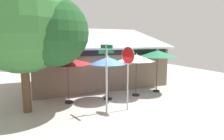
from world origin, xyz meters
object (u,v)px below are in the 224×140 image
object	(u,v)px
street_sign_post	(107,72)
patio_umbrella_royal_blue_center	(108,61)
patio_umbrella_crimson_left	(68,61)
patio_umbrella_ivory_right	(137,58)
patio_umbrella_forest_green_far_right	(158,54)
stop_sign	(128,66)
shade_tree	(29,24)

from	to	relation	value
street_sign_post	patio_umbrella_royal_blue_center	bearing A→B (deg)	66.13
patio_umbrella_crimson_left	patio_umbrella_ivory_right	bearing A→B (deg)	-3.62
patio_umbrella_forest_green_far_right	patio_umbrella_crimson_left	bearing A→B (deg)	-179.59
stop_sign	patio_umbrella_royal_blue_center	size ratio (longest dim) A/B	1.22
street_sign_post	patio_umbrella_royal_blue_center	xyz separation A→B (m)	(0.78, 1.75, 0.28)
patio_umbrella_royal_blue_center	shade_tree	distance (m)	4.22
patio_umbrella_ivory_right	shade_tree	bearing A→B (deg)	-175.64
shade_tree	patio_umbrella_forest_green_far_right	bearing A→B (deg)	5.60
stop_sign	shade_tree	world-z (taller)	shade_tree
stop_sign	patio_umbrella_royal_blue_center	bearing A→B (deg)	97.38
patio_umbrella_forest_green_far_right	street_sign_post	bearing A→B (deg)	-153.96
street_sign_post	patio_umbrella_crimson_left	size ratio (longest dim) A/B	1.26
street_sign_post	shade_tree	size ratio (longest dim) A/B	0.49
patio_umbrella_ivory_right	street_sign_post	bearing A→B (deg)	-145.15
patio_umbrella_ivory_right	patio_umbrella_crimson_left	bearing A→B (deg)	176.38
patio_umbrella_crimson_left	patio_umbrella_ivory_right	world-z (taller)	patio_umbrella_ivory_right
patio_umbrella_royal_blue_center	patio_umbrella_forest_green_far_right	distance (m)	3.54
patio_umbrella_crimson_left	patio_umbrella_royal_blue_center	size ratio (longest dim) A/B	1.00
patio_umbrella_crimson_left	patio_umbrella_forest_green_far_right	bearing A→B (deg)	0.41
patio_umbrella_royal_blue_center	street_sign_post	bearing A→B (deg)	-113.87
patio_umbrella_crimson_left	patio_umbrella_ivory_right	size ratio (longest dim) A/B	0.98
patio_umbrella_forest_green_far_right	shade_tree	bearing A→B (deg)	-174.40
patio_umbrella_ivory_right	patio_umbrella_forest_green_far_right	size ratio (longest dim) A/B	0.92
stop_sign	shade_tree	xyz separation A→B (m)	(-4.04, 1.47, 1.85)
patio_umbrella_crimson_left	patio_umbrella_ivory_right	distance (m)	3.93
stop_sign	patio_umbrella_crimson_left	distance (m)	3.17
patio_umbrella_crimson_left	patio_umbrella_forest_green_far_right	world-z (taller)	patio_umbrella_forest_green_far_right
shade_tree	patio_umbrella_ivory_right	bearing A→B (deg)	4.36
patio_umbrella_crimson_left	patio_umbrella_forest_green_far_right	size ratio (longest dim) A/B	0.90
street_sign_post	patio_umbrella_forest_green_far_right	xyz separation A→B (m)	(4.29, 2.10, 0.56)
stop_sign	patio_umbrella_forest_green_far_right	bearing A→B (deg)	33.72
street_sign_post	shade_tree	bearing A→B (deg)	155.51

